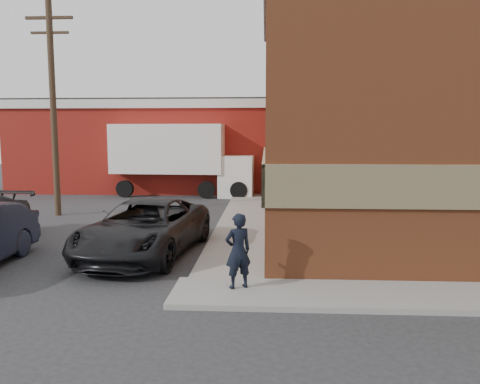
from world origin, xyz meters
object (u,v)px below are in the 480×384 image
(man, at_px, (238,251))
(box_truck, at_px, (183,155))
(suv_a, at_px, (145,228))
(brick_building, at_px, (438,105))
(utility_pole, at_px, (53,105))
(warehouse, at_px, (152,145))

(man, relative_size, box_truck, 0.20)
(suv_a, bearing_deg, brick_building, 39.26)
(brick_building, xyz_separation_m, utility_pole, (-16.00, 0.00, 0.06))
(box_truck, bearing_deg, brick_building, -27.53)
(brick_building, bearing_deg, man, -128.00)
(brick_building, relative_size, suv_a, 3.19)
(suv_a, xyz_separation_m, box_truck, (-1.26, 13.49, 1.56))
(box_truck, bearing_deg, warehouse, 127.83)
(warehouse, xyz_separation_m, utility_pole, (-1.50, -11.00, 1.93))
(warehouse, height_order, suv_a, warehouse)
(utility_pole, bearing_deg, man, -49.02)
(warehouse, distance_m, man, 21.90)
(utility_pole, xyz_separation_m, man, (8.42, -9.70, -3.80))
(man, distance_m, suv_a, 4.27)
(man, bearing_deg, brick_building, -154.36)
(man, xyz_separation_m, box_truck, (-4.13, 16.65, 1.40))
(suv_a, relative_size, box_truck, 0.68)
(brick_building, relative_size, utility_pole, 2.03)
(man, bearing_deg, suv_a, -74.05)
(warehouse, distance_m, utility_pole, 11.27)
(warehouse, relative_size, man, 9.82)
(utility_pole, distance_m, man, 13.39)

